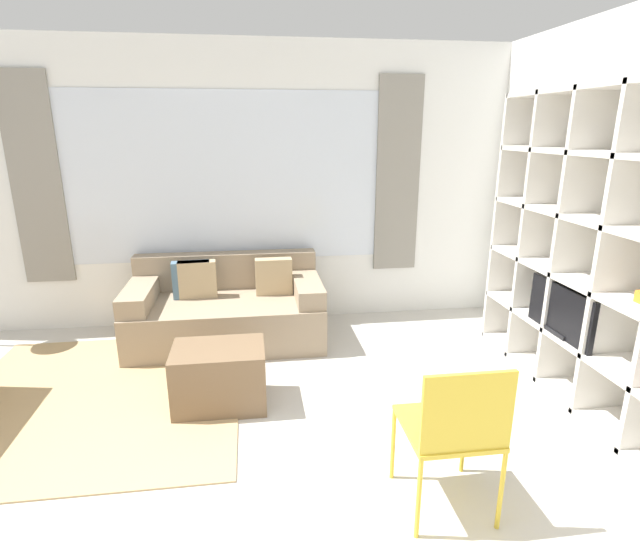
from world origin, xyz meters
The scene contains 7 objects.
wall_back centered at (0.00, 3.35, 1.36)m, with size 6.75×0.11×2.70m.
wall_right centered at (2.81, 1.66, 1.35)m, with size 0.07×4.52×2.70m, color white.
area_rug centered at (-0.94, 1.85, 0.01)m, with size 2.04×2.15×0.01m, color tan.
shelving_unit centered at (2.61, 1.41, 1.08)m, with size 0.40×2.33×2.19m.
couch_main centered at (-0.03, 2.84, 0.29)m, with size 1.74×0.95×0.75m.
ottoman centered at (-0.04, 1.65, 0.22)m, with size 0.64×0.46×0.44m.
folding_chair centered at (1.17, 0.40, 0.52)m, with size 0.44×0.46×0.86m.
Camera 1 is at (0.22, -1.61, 1.90)m, focal length 28.00 mm.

